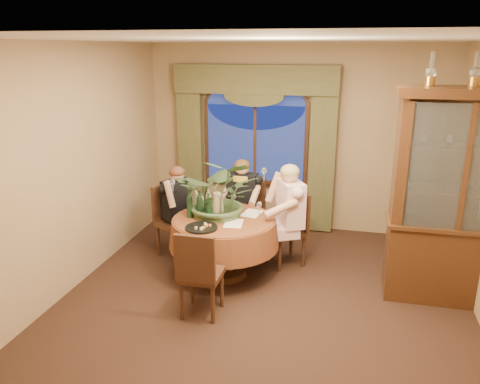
% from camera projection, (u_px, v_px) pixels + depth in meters
% --- Properties ---
extents(floor, '(5.00, 5.00, 0.00)m').
position_uv_depth(floor, '(262.00, 305.00, 5.17)').
color(floor, black).
rests_on(floor, ground).
extents(wall_back, '(4.50, 0.00, 4.50)m').
position_uv_depth(wall_back, '(295.00, 139.00, 7.07)').
color(wall_back, '#93744F').
rests_on(wall_back, ground).
extents(ceiling, '(5.00, 5.00, 0.00)m').
position_uv_depth(ceiling, '(266.00, 39.00, 4.34)').
color(ceiling, white).
rests_on(ceiling, wall_back).
extents(window, '(1.62, 0.10, 1.32)m').
position_uv_depth(window, '(255.00, 145.00, 7.17)').
color(window, navy).
rests_on(window, wall_back).
extents(arched_transom, '(1.60, 0.06, 0.44)m').
position_uv_depth(arched_transom, '(256.00, 93.00, 6.94)').
color(arched_transom, navy).
rests_on(arched_transom, wall_back).
extents(drapery_left, '(0.38, 0.14, 2.32)m').
position_uv_depth(drapery_left, '(191.00, 150.00, 7.40)').
color(drapery_left, '#464422').
rests_on(drapery_left, floor).
extents(drapery_right, '(0.38, 0.14, 2.32)m').
position_uv_depth(drapery_right, '(322.00, 156.00, 6.93)').
color(drapery_right, '#464422').
rests_on(drapery_right, floor).
extents(swag_valance, '(2.45, 0.16, 0.42)m').
position_uv_depth(swag_valance, '(255.00, 79.00, 6.81)').
color(swag_valance, '#464422').
rests_on(swag_valance, wall_back).
extents(dining_table, '(1.74, 1.74, 0.75)m').
position_uv_depth(dining_table, '(224.00, 247.00, 5.76)').
color(dining_table, maroon).
rests_on(dining_table, floor).
extents(china_cabinet, '(1.45, 0.57, 2.35)m').
position_uv_depth(china_cabinet, '(457.00, 199.00, 4.99)').
color(china_cabinet, '#331C10').
rests_on(china_cabinet, floor).
extents(oil_lamp_left, '(0.11, 0.11, 0.34)m').
position_uv_depth(oil_lamp_left, '(431.00, 69.00, 4.69)').
color(oil_lamp_left, '#A5722D').
rests_on(oil_lamp_left, china_cabinet).
extents(oil_lamp_center, '(0.11, 0.11, 0.34)m').
position_uv_depth(oil_lamp_center, '(476.00, 69.00, 4.59)').
color(oil_lamp_center, '#A5722D').
rests_on(oil_lamp_center, china_cabinet).
extents(chair_right, '(0.59, 0.59, 0.96)m').
position_uv_depth(chair_right, '(286.00, 230.00, 6.03)').
color(chair_right, black).
rests_on(chair_right, floor).
extents(chair_back_right, '(0.45, 0.45, 0.96)m').
position_uv_depth(chair_back_right, '(247.00, 214.00, 6.59)').
color(chair_back_right, black).
rests_on(chair_back_right, floor).
extents(chair_back, '(0.57, 0.57, 0.96)m').
position_uv_depth(chair_back, '(175.00, 222.00, 6.30)').
color(chair_back, black).
rests_on(chair_back, floor).
extents(chair_front_left, '(0.42, 0.42, 0.96)m').
position_uv_depth(chair_front_left, '(201.00, 272.00, 4.89)').
color(chair_front_left, black).
rests_on(chair_front_left, floor).
extents(person_pink, '(0.63, 0.65, 1.38)m').
position_uv_depth(person_pink, '(290.00, 217.00, 5.87)').
color(person_pink, beige).
rests_on(person_pink, floor).
extents(person_back, '(0.58, 0.59, 1.24)m').
position_uv_depth(person_back, '(178.00, 210.00, 6.32)').
color(person_back, black).
rests_on(person_back, floor).
extents(person_scarf, '(0.47, 0.43, 1.29)m').
position_uv_depth(person_scarf, '(242.00, 204.00, 6.50)').
color(person_scarf, black).
rests_on(person_scarf, floor).
extents(stoneware_vase, '(0.15, 0.15, 0.28)m').
position_uv_depth(stoneware_vase, '(218.00, 204.00, 5.74)').
color(stoneware_vase, tan).
rests_on(stoneware_vase, dining_table).
extents(centerpiece_plant, '(0.99, 1.10, 0.86)m').
position_uv_depth(centerpiece_plant, '(221.00, 165.00, 5.59)').
color(centerpiece_plant, '#3F5934').
rests_on(centerpiece_plant, dining_table).
extents(olive_bowl, '(0.15, 0.15, 0.05)m').
position_uv_depth(olive_bowl, '(226.00, 219.00, 5.57)').
color(olive_bowl, '#4C5F2F').
rests_on(olive_bowl, dining_table).
extents(cheese_platter, '(0.37, 0.37, 0.02)m').
position_uv_depth(cheese_platter, '(201.00, 228.00, 5.32)').
color(cheese_platter, black).
rests_on(cheese_platter, dining_table).
extents(wine_bottle_0, '(0.07, 0.07, 0.33)m').
position_uv_depth(wine_bottle_0, '(190.00, 204.00, 5.64)').
color(wine_bottle_0, black).
rests_on(wine_bottle_0, dining_table).
extents(wine_bottle_1, '(0.07, 0.07, 0.33)m').
position_uv_depth(wine_bottle_1, '(199.00, 204.00, 5.65)').
color(wine_bottle_1, black).
rests_on(wine_bottle_1, dining_table).
extents(wine_bottle_2, '(0.07, 0.07, 0.33)m').
position_uv_depth(wine_bottle_2, '(208.00, 202.00, 5.72)').
color(wine_bottle_2, tan).
rests_on(wine_bottle_2, dining_table).
extents(wine_bottle_3, '(0.07, 0.07, 0.33)m').
position_uv_depth(wine_bottle_3, '(207.00, 200.00, 5.79)').
color(wine_bottle_3, black).
rests_on(wine_bottle_3, dining_table).
extents(wine_bottle_4, '(0.07, 0.07, 0.33)m').
position_uv_depth(wine_bottle_4, '(209.00, 206.00, 5.57)').
color(wine_bottle_4, black).
rests_on(wine_bottle_4, dining_table).
extents(wine_bottle_5, '(0.07, 0.07, 0.33)m').
position_uv_depth(wine_bottle_5, '(194.00, 200.00, 5.81)').
color(wine_bottle_5, tan).
rests_on(wine_bottle_5, dining_table).
extents(tasting_paper_0, '(0.24, 0.32, 0.00)m').
position_uv_depth(tasting_paper_0, '(234.00, 223.00, 5.48)').
color(tasting_paper_0, white).
rests_on(tasting_paper_0, dining_table).
extents(tasting_paper_1, '(0.26, 0.33, 0.00)m').
position_uv_depth(tasting_paper_1, '(252.00, 213.00, 5.81)').
color(tasting_paper_1, white).
rests_on(tasting_paper_1, dining_table).
extents(wine_glass_person_pink, '(0.07, 0.07, 0.18)m').
position_uv_depth(wine_glass_person_pink, '(259.00, 208.00, 5.72)').
color(wine_glass_person_pink, silver).
rests_on(wine_glass_person_pink, dining_table).
extents(wine_glass_person_back, '(0.07, 0.07, 0.18)m').
position_uv_depth(wine_glass_person_back, '(200.00, 203.00, 5.92)').
color(wine_glass_person_back, silver).
rests_on(wine_glass_person_back, dining_table).
extents(wine_glass_person_scarf, '(0.07, 0.07, 0.18)m').
position_uv_depth(wine_glass_person_scarf, '(234.00, 200.00, 6.03)').
color(wine_glass_person_scarf, silver).
rests_on(wine_glass_person_scarf, dining_table).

